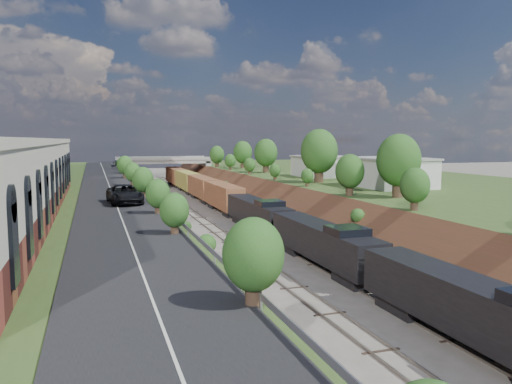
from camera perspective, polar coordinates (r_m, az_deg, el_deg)
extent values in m
cube|color=#374F20|center=(87.96, 17.19, -0.40)|extent=(44.00, 180.00, 5.00)
cube|color=brown|center=(72.54, -12.61, -3.58)|extent=(10.00, 180.00, 10.00)
cube|color=brown|center=(77.73, 3.76, -2.81)|extent=(10.00, 180.00, 10.00)
cube|color=gray|center=(73.78, -6.10, -3.24)|extent=(1.58, 180.00, 0.18)
cube|color=gray|center=(75.02, -2.21, -3.06)|extent=(1.58, 180.00, 0.18)
cube|color=black|center=(71.61, -16.29, 0.27)|extent=(8.00, 180.00, 0.10)
cube|color=#99999E|center=(71.81, -13.03, 0.78)|extent=(0.06, 171.00, 0.30)
cube|color=gray|center=(133.68, -15.46, 2.01)|extent=(1.50, 8.00, 6.20)
cube|color=gray|center=(136.70, -5.78, 2.28)|extent=(1.50, 8.00, 6.20)
cube|color=gray|center=(134.54, -10.59, 3.47)|extent=(24.00, 8.00, 1.00)
cube|color=gray|center=(130.55, -10.36, 3.75)|extent=(24.00, 0.30, 0.80)
cube|color=gray|center=(138.47, -10.81, 3.87)|extent=(24.00, 0.30, 0.80)
cube|color=silver|center=(75.65, 14.92, 2.09)|extent=(9.00, 12.00, 4.00)
cube|color=silver|center=(94.61, 7.38, 2.86)|extent=(8.00, 10.00, 3.60)
cylinder|color=#473323|center=(62.15, 15.90, 0.62)|extent=(1.30, 1.30, 2.62)
ellipsoid|color=#2D531D|center=(61.95, 15.99, 3.52)|extent=(5.25, 5.25, 6.30)
cylinder|color=#473323|center=(32.42, -7.31, -5.22)|extent=(0.66, 0.66, 1.22)
ellipsoid|color=#2D531D|center=(32.16, -7.34, -2.65)|extent=(2.45, 2.45, 2.94)
cube|color=black|center=(31.72, 23.40, -11.91)|extent=(3.08, 18.48, 3.01)
cube|color=black|center=(47.53, 7.60, -5.57)|extent=(3.08, 18.48, 3.01)
cube|color=black|center=(65.35, 0.17, -2.35)|extent=(3.08, 18.48, 3.01)
cube|color=brown|center=(106.76, -7.11, 1.04)|extent=(3.08, 65.59, 3.70)
imported|color=black|center=(55.13, -14.77, -0.24)|extent=(3.81, 7.34, 1.98)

